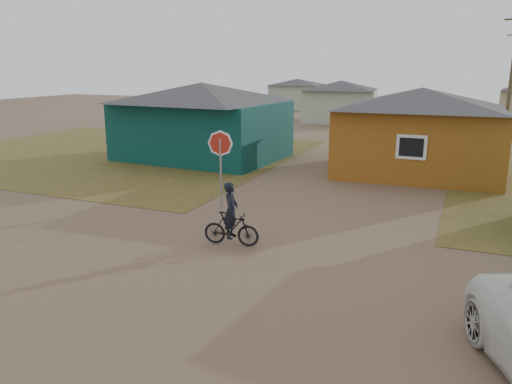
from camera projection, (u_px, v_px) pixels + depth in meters
ground at (243, 278)px, 11.68m from camera, size 120.00×120.00×0.00m
grass_nw at (115, 153)px, 28.58m from camera, size 20.00×18.00×0.00m
house_teal at (202, 120)px, 26.44m from camera, size 8.93×7.08×4.00m
house_yellow at (419, 130)px, 22.74m from camera, size 7.72×6.76×3.90m
house_pale_west at (341, 101)px, 43.84m from camera, size 7.04×6.15×3.60m
house_pale_north at (297, 93)px, 57.60m from camera, size 6.28×5.81×3.40m
utility_pole_near at (511, 79)px, 27.84m from camera, size 1.40×0.20×8.00m
utility_pole_far at (512, 74)px, 41.74m from camera, size 1.40×0.20×8.00m
stop_sign at (220, 152)px, 16.99m from camera, size 0.88×0.25×2.73m
cyclist at (231, 223)px, 13.72m from camera, size 1.63×0.66×1.78m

